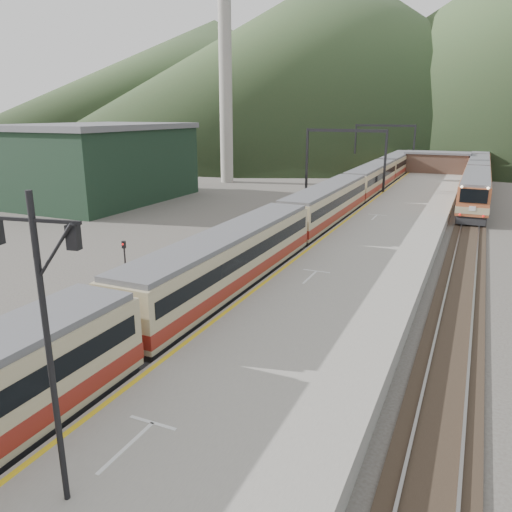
% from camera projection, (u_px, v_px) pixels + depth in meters
% --- Properties ---
extents(track_main, '(2.60, 200.00, 0.23)m').
position_uv_depth(track_main, '(332.00, 224.00, 45.18)').
color(track_main, black).
rests_on(track_main, ground).
extents(track_far, '(2.60, 200.00, 0.23)m').
position_uv_depth(track_far, '(280.00, 219.00, 47.14)').
color(track_far, black).
rests_on(track_far, ground).
extents(track_second, '(2.60, 200.00, 0.23)m').
position_uv_depth(track_second, '(469.00, 236.00, 40.67)').
color(track_second, black).
rests_on(track_second, ground).
extents(platform, '(8.00, 100.00, 1.00)m').
position_uv_depth(platform, '(391.00, 230.00, 41.11)').
color(platform, gray).
rests_on(platform, ground).
extents(gantry_near, '(9.55, 0.25, 8.00)m').
position_uv_depth(gantry_near, '(345.00, 150.00, 57.93)').
color(gantry_near, black).
rests_on(gantry_near, ground).
extents(gantry_far, '(9.55, 0.25, 8.00)m').
position_uv_depth(gantry_far, '(384.00, 140.00, 79.86)').
color(gantry_far, black).
rests_on(gantry_far, ground).
extents(warehouse, '(14.50, 20.50, 8.60)m').
position_uv_depth(warehouse, '(99.00, 162.00, 56.74)').
color(warehouse, black).
rests_on(warehouse, ground).
extents(smokestack, '(1.80, 1.80, 30.00)m').
position_uv_depth(smokestack, '(225.00, 73.00, 68.97)').
color(smokestack, '#9E998E').
rests_on(smokestack, ground).
extents(station_shed, '(9.40, 4.40, 3.10)m').
position_uv_depth(station_shed, '(437.00, 162.00, 75.63)').
color(station_shed, '#4E362B').
rests_on(station_shed, platform).
extents(hill_a, '(180.00, 180.00, 60.00)m').
position_uv_depth(hill_a, '(341.00, 56.00, 184.18)').
color(hill_a, '#334D2B').
rests_on(hill_a, ground).
extents(hill_d, '(200.00, 200.00, 55.00)m').
position_uv_depth(hill_d, '(216.00, 77.00, 260.10)').
color(hill_d, '#334D2B').
rests_on(hill_d, ground).
extents(main_train, '(2.69, 92.51, 3.29)m').
position_uv_depth(main_train, '(327.00, 208.00, 43.15)').
color(main_train, tan).
rests_on(main_train, track_main).
extents(second_train, '(2.76, 56.62, 3.37)m').
position_uv_depth(second_train, '(478.00, 172.00, 68.24)').
color(second_train, '#AE5732').
rests_on(second_train, track_second).
extents(signal_mast, '(2.18, 0.52, 7.32)m').
position_uv_depth(signal_mast, '(46.00, 325.00, 10.57)').
color(signal_mast, black).
rests_on(signal_mast, platform).
extents(short_signal_b, '(0.22, 0.17, 2.27)m').
position_uv_depth(short_signal_b, '(294.00, 216.00, 41.64)').
color(short_signal_b, black).
rests_on(short_signal_b, ground).
extents(short_signal_c, '(0.26, 0.21, 2.27)m').
position_uv_depth(short_signal_c, '(125.00, 254.00, 30.49)').
color(short_signal_c, black).
rests_on(short_signal_c, ground).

